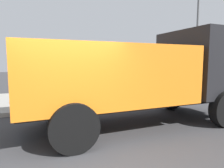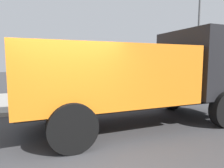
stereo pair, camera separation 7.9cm
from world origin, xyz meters
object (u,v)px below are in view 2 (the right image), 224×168
object	(u,v)px
fire_hydrant	(45,93)
street_light_pole	(198,43)
loose_tire	(38,91)
dump_truck_orange	(144,73)
stop_sign	(116,70)

from	to	relation	value
fire_hydrant	street_light_pole	world-z (taller)	street_light_pole
loose_tire	street_light_pole	world-z (taller)	street_light_pole
fire_hydrant	dump_truck_orange	bearing A→B (deg)	-53.97
stop_sign	dump_truck_orange	bearing A→B (deg)	-96.52
fire_hydrant	loose_tire	distance (m)	0.50
fire_hydrant	dump_truck_orange	world-z (taller)	dump_truck_orange
dump_truck_orange	fire_hydrant	bearing A→B (deg)	126.03
dump_truck_orange	street_light_pole	world-z (taller)	street_light_pole
loose_tire	dump_truck_orange	world-z (taller)	dump_truck_orange
street_light_pole	fire_hydrant	bearing A→B (deg)	177.19
fire_hydrant	loose_tire	size ratio (longest dim) A/B	0.71
stop_sign	dump_truck_orange	world-z (taller)	dump_truck_orange
loose_tire	dump_truck_orange	distance (m)	4.60
loose_tire	street_light_pole	xyz separation A→B (m)	(8.56, -0.05, 2.24)
loose_tire	dump_truck_orange	xyz separation A→B (m)	(3.02, -3.37, 0.84)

